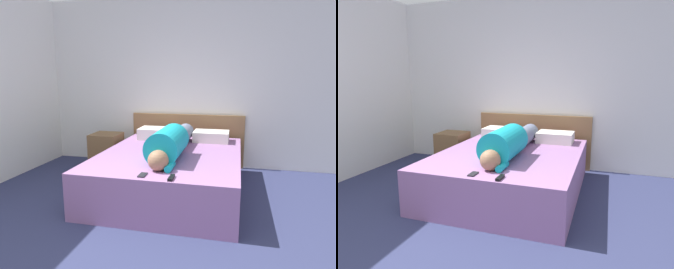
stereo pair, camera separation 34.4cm
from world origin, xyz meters
TOP-DOWN VIEW (x-y plane):
  - wall_back at (0.00, 3.28)m, footprint 5.34×0.06m
  - bed at (0.20, 2.05)m, footprint 1.65×2.08m
  - headboard at (0.20, 3.21)m, footprint 1.77×0.04m
  - nightstand at (-0.94, 2.68)m, footprint 0.42×0.42m
  - person_lying at (0.24, 1.93)m, footprint 0.36×1.68m
  - pillow_near_headboard at (-0.17, 2.80)m, footprint 0.52×0.36m
  - pillow_second at (0.62, 2.80)m, footprint 0.49×0.36m
  - tv_remote at (0.42, 1.11)m, footprint 0.04×0.15m
  - cell_phone at (0.14, 1.14)m, footprint 0.06×0.13m

SIDE VIEW (x-z plane):
  - bed at x=0.20m, z-range 0.00..0.49m
  - nightstand at x=-0.94m, z-range 0.00..0.56m
  - headboard at x=0.20m, z-range 0.00..0.82m
  - cell_phone at x=0.14m, z-range 0.49..0.50m
  - tv_remote at x=0.42m, z-range 0.49..0.52m
  - pillow_second at x=0.62m, z-range 0.49..0.64m
  - pillow_near_headboard at x=-0.17m, z-range 0.49..0.65m
  - person_lying at x=0.24m, z-range 0.47..0.82m
  - wall_back at x=0.00m, z-range 0.00..2.60m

